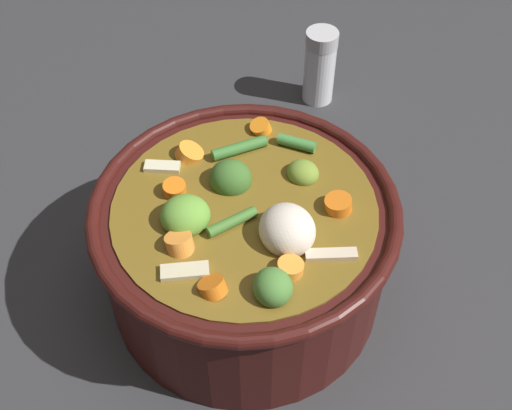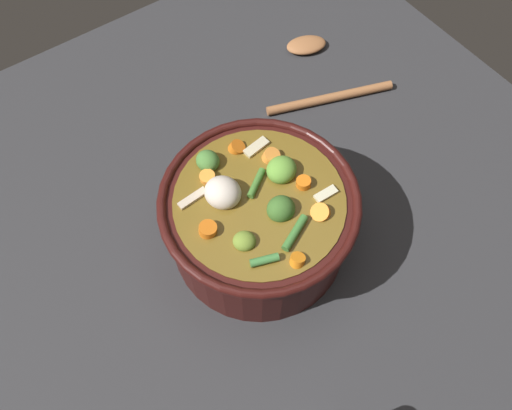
% 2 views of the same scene
% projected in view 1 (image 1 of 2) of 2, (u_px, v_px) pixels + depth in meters
% --- Properties ---
extents(ground_plane, '(1.10, 1.10, 0.00)m').
position_uv_depth(ground_plane, '(246.00, 287.00, 0.64)').
color(ground_plane, '#2D2D30').
extents(cooking_pot, '(0.27, 0.27, 0.15)m').
position_uv_depth(cooking_pot, '(245.00, 246.00, 0.59)').
color(cooking_pot, '#38110F').
rests_on(cooking_pot, ground_plane).
extents(salt_shaker, '(0.04, 0.04, 0.10)m').
position_uv_depth(salt_shaker, '(320.00, 66.00, 0.79)').
color(salt_shaker, silver).
rests_on(salt_shaker, ground_plane).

